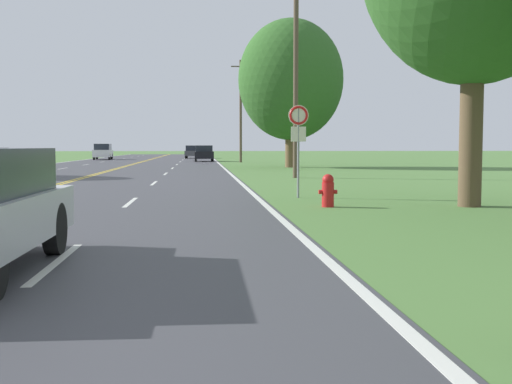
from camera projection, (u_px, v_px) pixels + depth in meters
name	position (u px, v px, depth m)	size (l,w,h in m)	color
fire_hydrant	(328.00, 190.00, 16.08)	(0.46, 0.30, 0.83)	red
traffic_sign	(299.00, 128.00, 18.81)	(0.60, 0.10, 2.73)	gray
utility_pole_midground	(296.00, 70.00, 30.55)	(1.80, 0.24, 9.97)	brown
utility_pole_far	(241.00, 110.00, 60.10)	(1.80, 0.24, 9.56)	brown
tree_right_cluster	(291.00, 80.00, 45.84)	(7.51, 7.51, 10.60)	brown
car_black_hatchback_mid_far	(204.00, 153.00, 64.04)	(1.90, 3.75, 1.60)	black
car_white_suv_receding	(103.00, 151.00, 72.54)	(2.06, 4.63, 1.79)	black
car_dark_grey_hatchback_distant	(193.00, 152.00, 80.17)	(1.99, 3.70, 1.61)	black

